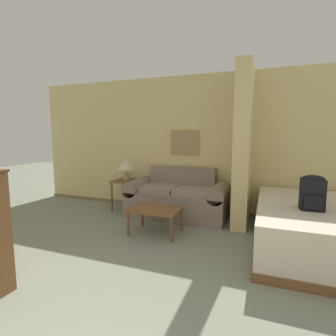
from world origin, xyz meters
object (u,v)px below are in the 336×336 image
(couch, at_px, (177,198))
(backpack, at_px, (312,192))
(table_lamp, at_px, (126,165))
(bed, at_px, (312,227))
(coffee_table, at_px, (156,211))

(couch, distance_m, backpack, 2.29)
(table_lamp, bearing_deg, backpack, -17.79)
(table_lamp, distance_m, backpack, 3.27)
(couch, height_order, table_lamp, table_lamp)
(bed, bearing_deg, table_lamp, 166.72)
(backpack, bearing_deg, table_lamp, 162.21)
(couch, xyz_separation_m, bed, (2.09, -0.70, -0.03))
(couch, relative_size, backpack, 4.29)
(couch, relative_size, bed, 0.83)
(bed, height_order, backpack, backpack)
(backpack, bearing_deg, coffee_table, 179.49)
(coffee_table, bearing_deg, table_lamp, 136.99)
(table_lamp, bearing_deg, couch, -2.48)
(couch, bearing_deg, bed, -18.56)
(coffee_table, bearing_deg, backpack, -0.51)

